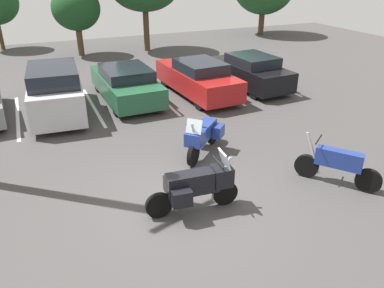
% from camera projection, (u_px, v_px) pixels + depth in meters
% --- Properties ---
extents(ground, '(44.00, 44.00, 0.10)m').
position_uv_depth(ground, '(188.00, 203.00, 9.15)').
color(ground, '#423F3F').
extents(motorcycle_touring, '(2.20, 0.93, 1.40)m').
position_uv_depth(motorcycle_touring, '(197.00, 185.00, 8.56)').
color(motorcycle_touring, black).
rests_on(motorcycle_touring, ground).
extents(motorcycle_second, '(1.38, 1.79, 1.27)m').
position_uv_depth(motorcycle_second, '(337.00, 164.00, 9.61)').
color(motorcycle_second, black).
rests_on(motorcycle_second, ground).
extents(motorcycle_third, '(1.70, 1.63, 1.36)m').
position_uv_depth(motorcycle_third, '(203.00, 135.00, 11.05)').
color(motorcycle_third, black).
rests_on(motorcycle_third, ground).
extents(parking_stripes, '(16.74, 4.68, 0.01)m').
position_uv_depth(parking_stripes, '(93.00, 106.00, 15.04)').
color(parking_stripes, silver).
rests_on(parking_stripes, ground).
extents(car_silver, '(2.13, 4.67, 1.88)m').
position_uv_depth(car_silver, '(56.00, 91.00, 13.88)').
color(car_silver, '#B7B7BC').
rests_on(car_silver, ground).
extents(car_green, '(2.00, 4.74, 1.38)m').
position_uv_depth(car_green, '(126.00, 84.00, 15.47)').
color(car_green, '#235638').
rests_on(car_green, ground).
extents(car_red, '(2.05, 4.94, 1.50)m').
position_uv_depth(car_red, '(198.00, 78.00, 16.01)').
color(car_red, maroon).
rests_on(car_red, ground).
extents(car_black, '(2.03, 4.45, 1.47)m').
position_uv_depth(car_black, '(250.00, 71.00, 17.02)').
color(car_black, black).
rests_on(car_black, ground).
extents(tree_right, '(2.76, 2.76, 3.97)m').
position_uv_depth(tree_right, '(76.00, 8.00, 21.93)').
color(tree_right, '#4C3823').
rests_on(tree_right, ground).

